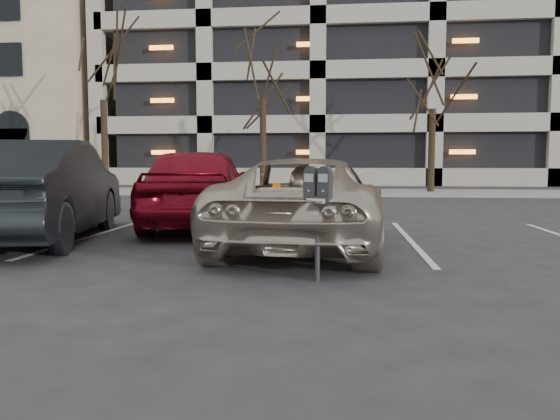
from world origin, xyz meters
name	(u,v)px	position (x,y,z in m)	size (l,w,h in m)	color
ground	(324,263)	(0.00, 0.00, 0.00)	(140.00, 140.00, 0.00)	#28282B
sidewalk	(334,192)	(0.00, 16.00, 0.06)	(80.00, 4.00, 0.12)	gray
stall_lines	(247,237)	(-1.40, 2.30, 0.01)	(16.90, 5.20, 0.00)	silver
parking_garage	(507,50)	(12.00, 33.84, 9.26)	(52.00, 20.00, 19.00)	black
tree_a	(102,43)	(-10.00, 16.00, 6.47)	(3.94, 3.94, 8.95)	black
tree_b	(263,40)	(-3.00, 16.00, 6.42)	(3.91, 3.91, 8.88)	black
tree_c	(434,56)	(4.00, 16.00, 5.62)	(3.42, 3.42, 7.78)	black
parking_meter	(318,195)	(-0.04, -1.08, 0.96)	(0.34, 0.23, 1.25)	black
suv_silver	(307,203)	(-0.29, 1.32, 0.69)	(2.62, 5.10, 1.38)	beige
car_red	(199,187)	(-2.60, 3.68, 0.82)	(1.94, 4.82, 1.64)	maroon
car_dark	(39,191)	(-4.81, 1.58, 0.83)	(1.76, 5.06, 1.67)	black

